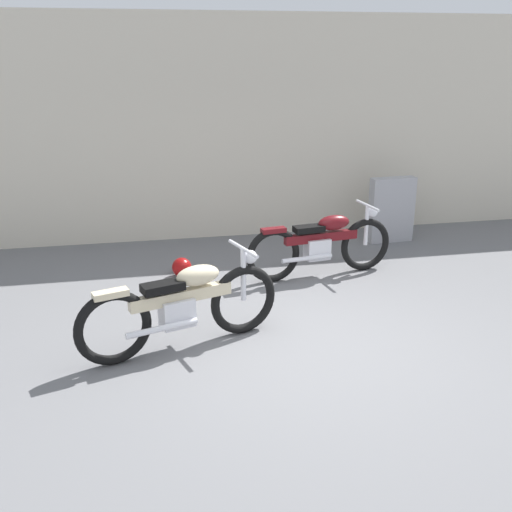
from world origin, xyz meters
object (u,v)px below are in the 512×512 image
helmet (182,267)px  motorcycle_cream (183,305)px  stone_marker (391,210)px  motorcycle_maroon (322,244)px

helmet → motorcycle_cream: 2.11m
stone_marker → motorcycle_cream: bearing=-140.0°
motorcycle_cream → motorcycle_maroon: 2.68m
stone_marker → motorcycle_cream: size_ratio=0.49×
stone_marker → motorcycle_maroon: (-1.58, -1.30, -0.06)m
stone_marker → motorcycle_cream: stone_marker is taller
stone_marker → motorcycle_maroon: stone_marker is taller
helmet → motorcycle_cream: motorcycle_cream is taller
stone_marker → motorcycle_maroon: size_ratio=0.49×
stone_marker → helmet: stone_marker is taller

